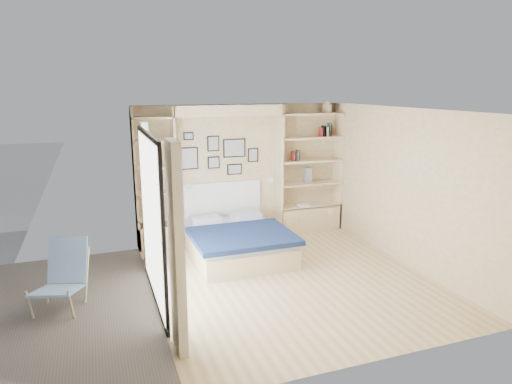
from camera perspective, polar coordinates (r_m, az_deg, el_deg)
name	(u,v)px	position (r m, az deg, el deg)	size (l,w,h in m)	color
ground	(289,278)	(7.00, 4.11, -10.72)	(4.50, 4.50, 0.00)	tan
room_shell	(234,190)	(7.89, -2.81, 0.31)	(4.50, 4.50, 4.50)	#DAB989
bed	(236,241)	(7.78, -2.46, -6.08)	(1.62, 2.06, 1.07)	beige
photo_gallery	(219,154)	(8.44, -4.69, 4.77)	(1.48, 0.02, 0.82)	black
reading_lamps	(230,182)	(8.35, -3.22, 1.20)	(1.92, 0.12, 0.15)	silver
shelf_decor	(299,146)	(8.81, 5.45, 5.74)	(3.50, 0.23, 2.03)	#A51E1E
deck	(24,319)	(6.55, -27.06, -13.93)	(3.20, 4.00, 0.05)	#67594C
deck_chair	(62,276)	(6.51, -23.05, -9.62)	(0.76, 0.99, 0.88)	tan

